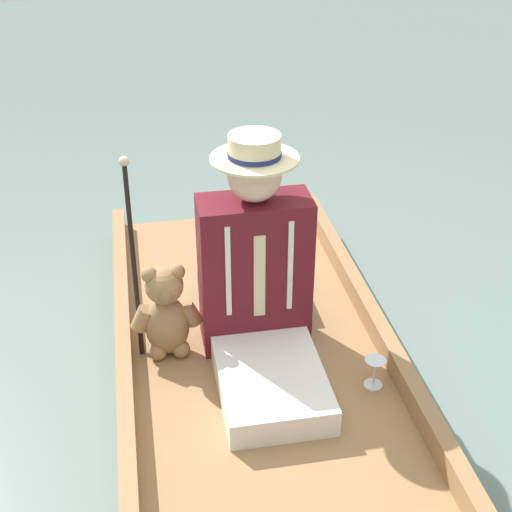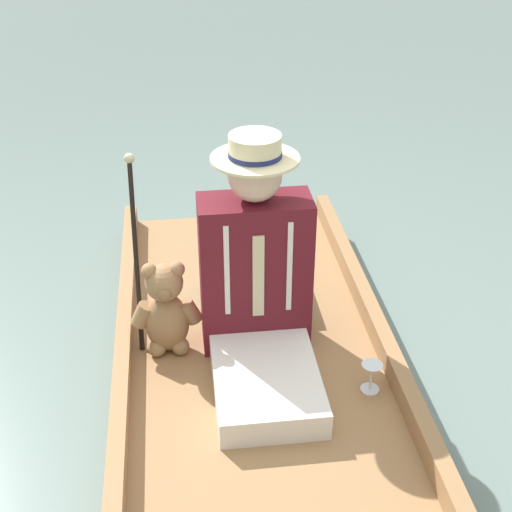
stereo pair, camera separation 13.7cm
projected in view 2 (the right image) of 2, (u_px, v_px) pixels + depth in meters
ground_plane at (257, 389)px, 2.87m from camera, size 16.00×16.00×0.00m
punt_boat at (257, 376)px, 2.83m from camera, size 1.10×2.59×0.21m
seat_cushion at (254, 293)px, 3.17m from camera, size 0.44×0.31×0.10m
seated_person at (258, 284)px, 2.73m from camera, size 0.43×0.77×0.90m
teddy_bear at (166, 310)px, 2.81m from camera, size 0.29×0.17×0.41m
wine_glass at (372, 371)px, 2.65m from camera, size 0.08×0.08×0.12m
walking_cane at (134, 234)px, 2.86m from camera, size 0.04×0.37×0.73m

